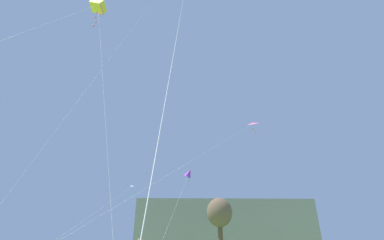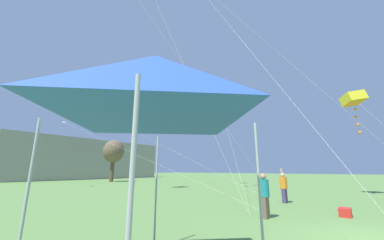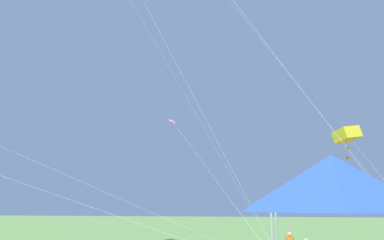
{
  "view_description": "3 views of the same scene",
  "coord_description": "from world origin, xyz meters",
  "views": [
    {
      "loc": [
        7.18,
        -3.18,
        2.07
      ],
      "look_at": [
        7.73,
        13.93,
        9.82
      ],
      "focal_mm": 24.0,
      "sensor_mm": 36.0,
      "label": 1
    },
    {
      "loc": [
        -7.91,
        0.2,
        1.93
      ],
      "look_at": [
        3.35,
        9.29,
        5.3
      ],
      "focal_mm": 20.0,
      "sensor_mm": 36.0,
      "label": 2
    },
    {
      "loc": [
        -16.15,
        4.28,
        2.97
      ],
      "look_at": [
        4.22,
        8.86,
        7.19
      ],
      "focal_mm": 40.0,
      "sensor_mm": 36.0,
      "label": 3
    }
  ],
  "objects": [
    {
      "name": "kite_purple_diamond_7",
      "position": [
        7.8,
        28.21,
        9.13
      ],
      "size": [
        2.68,
        24.06,
        9.87
      ],
      "color": "silver",
      "rests_on": "ground"
    },
    {
      "name": "cooler_box",
      "position": [
        3.68,
        1.23,
        0.18
      ],
      "size": [
        0.62,
        0.44,
        0.35
      ],
      "primitive_type": "cube",
      "color": "red",
      "rests_on": "ground"
    },
    {
      "name": "person_teal_shirt",
      "position": [
        1.25,
        3.73,
        0.96
      ],
      "size": [
        0.42,
        0.42,
        1.78
      ],
      "rotation": [
        0.0,
        0.0,
        4.92
      ],
      "color": "brown",
      "rests_on": "ground"
    },
    {
      "name": "tree_far_centre",
      "position": [
        24.62,
        52.69,
        6.19
      ],
      "size": [
        4.32,
        4.32,
        8.72
      ],
      "color": "brown",
      "rests_on": "ground"
    },
    {
      "name": "kite_pink_delta_5",
      "position": [
        11.44,
        11.76,
        8.55
      ],
      "size": [
        11.12,
        7.99,
        8.95
      ],
      "color": "silver",
      "rests_on": "ground"
    },
    {
      "name": "kite_yellow_box_4",
      "position": [
        13.48,
        0.36,
        7.58
      ],
      "size": [
        6.86,
        4.81,
        8.27
      ],
      "color": "silver",
      "rests_on": "ground"
    },
    {
      "name": "distant_building",
      "position": [
        14.88,
        48.74,
        4.11
      ],
      "size": [
        32.13,
        8.74,
        8.23
      ],
      "primitive_type": "cube",
      "color": "gray",
      "rests_on": "ground"
    },
    {
      "name": "festival_tent",
      "position": [
        -5.31,
        3.25,
        3.52
      ],
      "size": [
        3.16,
        3.16,
        4.2
      ],
      "color": "#B7B7BC",
      "rests_on": "ground"
    },
    {
      "name": "tree_far_left",
      "position": [
        12.08,
        33.45,
        4.9
      ],
      "size": [
        3.42,
        3.42,
        6.89
      ],
      "color": "brown",
      "rests_on": "ground"
    },
    {
      "name": "person_orange_shirt",
      "position": [
        6.08,
        4.36,
        0.97
      ],
      "size": [
        0.41,
        0.41,
        2.01
      ],
      "rotation": [
        0.0,
        0.0,
        2.78
      ],
      "color": "#473860",
      "rests_on": "ground"
    },
    {
      "name": "kite_white_delta_2",
      "position": [
        1.37,
        25.69,
        6.91
      ],
      "size": [
        0.53,
        23.36,
        7.34
      ],
      "color": "silver",
      "rests_on": "ground"
    }
  ]
}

